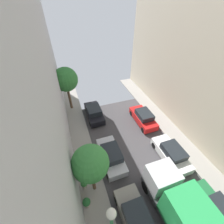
% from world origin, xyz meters
% --- Properties ---
extents(parked_car_left_3, '(1.78, 4.20, 1.57)m').
position_xyz_m(parked_car_left_3, '(-2.70, 2.16, 0.72)').
color(parked_car_left_3, gray).
rests_on(parked_car_left_3, ground).
extents(parked_car_left_4, '(1.78, 4.20, 1.57)m').
position_xyz_m(parked_car_left_4, '(-2.70, 7.36, 0.72)').
color(parked_car_left_4, silver).
rests_on(parked_car_left_4, ground).
extents(parked_car_left_5, '(1.78, 4.20, 1.57)m').
position_xyz_m(parked_car_left_5, '(-2.70, 13.98, 0.72)').
color(parked_car_left_5, black).
rests_on(parked_car_left_5, ground).
extents(parked_car_right_2, '(1.78, 4.20, 1.57)m').
position_xyz_m(parked_car_right_2, '(2.70, 0.65, 0.72)').
color(parked_car_right_2, '#1E6638').
rests_on(parked_car_right_2, ground).
extents(parked_car_right_3, '(1.78, 4.20, 1.57)m').
position_xyz_m(parked_car_right_3, '(2.70, 5.69, 0.72)').
color(parked_car_right_3, white).
rests_on(parked_car_right_3, ground).
extents(parked_car_right_4, '(1.78, 4.20, 1.57)m').
position_xyz_m(parked_car_right_4, '(2.70, 11.12, 0.72)').
color(parked_car_right_4, red).
rests_on(parked_car_right_4, ground).
extents(delivery_truck, '(2.26, 6.60, 3.38)m').
position_xyz_m(delivery_truck, '(0.00, 1.08, 1.79)').
color(delivery_truck, '#4C4C51').
rests_on(delivery_truck, ground).
extents(street_tree_0, '(2.92, 2.92, 5.70)m').
position_xyz_m(street_tree_0, '(-5.22, 16.70, 4.36)').
color(street_tree_0, brown).
rests_on(street_tree_0, sidewalk_left).
extents(street_tree_2, '(2.52, 2.52, 4.92)m').
position_xyz_m(street_tree_2, '(-4.84, 5.32, 3.78)').
color(street_tree_2, brown).
rests_on(street_tree_2, sidewalk_left).
extents(potted_plant_1, '(0.56, 0.56, 0.92)m').
position_xyz_m(potted_plant_1, '(-5.56, 5.65, 0.68)').
color(potted_plant_1, '#B2A899').
rests_on(potted_plant_1, sidewalk_left).
extents(potted_plant_2, '(0.58, 0.58, 0.95)m').
position_xyz_m(potted_plant_2, '(-5.65, 4.25, 0.70)').
color(potted_plant_2, '#B2A899').
rests_on(potted_plant_2, sidewalk_left).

